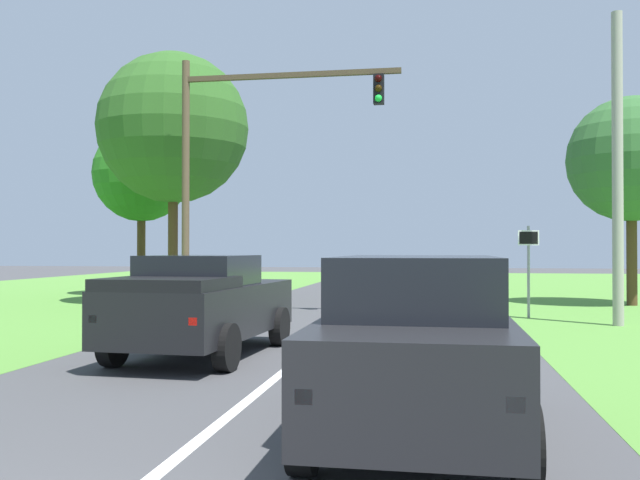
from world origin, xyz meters
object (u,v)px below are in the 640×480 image
object	(u,v)px
utility_pole_right	(618,168)
extra_tree_2	(173,128)
keep_moving_sign	(529,259)
oak_tree_right	(631,160)
pickup_truck_lead	(202,304)
red_suv_near	(417,341)
extra_tree_1	(141,174)
traffic_light	(238,147)

from	to	relation	value
utility_pole_right	extra_tree_2	size ratio (longest dim) A/B	0.89
keep_moving_sign	oak_tree_right	size ratio (longest dim) A/B	0.36
pickup_truck_lead	extra_tree_2	distance (m)	13.90
extra_tree_2	red_suv_near	bearing A→B (deg)	-60.46
pickup_truck_lead	utility_pole_right	world-z (taller)	utility_pole_right
keep_moving_sign	utility_pole_right	world-z (taller)	utility_pole_right
keep_moving_sign	oak_tree_right	distance (m)	7.52
extra_tree_1	extra_tree_2	xyz separation A→B (m)	(3.14, -4.23, 1.19)
traffic_light	oak_tree_right	distance (m)	14.00
red_suv_near	oak_tree_right	size ratio (longest dim) A/B	0.62
keep_moving_sign	extra_tree_2	distance (m)	13.52
traffic_light	keep_moving_sign	xyz separation A→B (m)	(8.80, 0.00, -3.51)
oak_tree_right	extra_tree_2	bearing A→B (deg)	-173.46
utility_pole_right	extra_tree_1	size ratio (longest dim) A/B	1.12
extra_tree_2	extra_tree_1	bearing A→B (deg)	126.57
pickup_truck_lead	utility_pole_right	xyz separation A→B (m)	(9.07, 6.67, 3.14)
utility_pole_right	oak_tree_right	bearing A→B (deg)	72.47
keep_moving_sign	extra_tree_1	bearing A→B (deg)	154.01
red_suv_near	traffic_light	distance (m)	15.09
traffic_light	extra_tree_1	size ratio (longest dim) A/B	1.08
traffic_light	keep_moving_sign	world-z (taller)	traffic_light
utility_pole_right	pickup_truck_lead	bearing A→B (deg)	-143.67
red_suv_near	keep_moving_sign	distance (m)	13.56
red_suv_near	extra_tree_1	size ratio (longest dim) A/B	0.63
pickup_truck_lead	traffic_light	bearing A→B (deg)	101.92
keep_moving_sign	extra_tree_1	distance (m)	17.47
extra_tree_1	oak_tree_right	bearing A→B (deg)	-6.82
utility_pole_right	extra_tree_1	bearing A→B (deg)	152.09
extra_tree_1	extra_tree_2	size ratio (longest dim) A/B	0.80
traffic_light	keep_moving_sign	size ratio (longest dim) A/B	2.98
traffic_light	utility_pole_right	world-z (taller)	utility_pole_right
extra_tree_2	pickup_truck_lead	bearing A→B (deg)	-65.93
oak_tree_right	extra_tree_2	xyz separation A→B (m)	(-16.45, -1.89, 1.27)
traffic_light	red_suv_near	bearing A→B (deg)	-65.92
traffic_light	extra_tree_2	xyz separation A→B (m)	(-3.44, 3.27, 1.24)
traffic_light	extra_tree_2	bearing A→B (deg)	136.44
pickup_truck_lead	traffic_light	size ratio (longest dim) A/B	0.64
extra_tree_1	red_suv_near	bearing A→B (deg)	-58.94
traffic_light	extra_tree_1	distance (m)	9.97
oak_tree_right	utility_pole_right	bearing A→B (deg)	-107.53
pickup_truck_lead	oak_tree_right	xyz separation A→B (m)	(11.24, 13.55, 4.21)
traffic_light	extra_tree_1	bearing A→B (deg)	131.24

